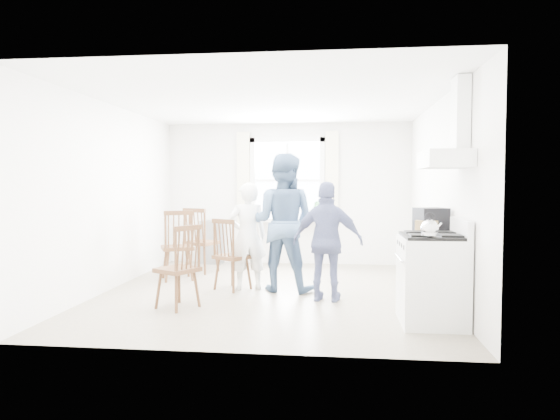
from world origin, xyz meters
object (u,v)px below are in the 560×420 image
(person_left, at_px, (247,236))
(person_right, at_px, (328,241))
(windsor_chair_a, at_px, (178,238))
(low_cabinet, at_px, (427,270))
(windsor_chair_c, at_px, (184,257))
(stereo_stack, at_px, (431,220))
(windsor_chair_b, at_px, (227,247))
(gas_stove, at_px, (432,278))
(person_mid, at_px, (283,222))

(person_left, distance_m, person_right, 1.27)
(windsor_chair_a, bearing_deg, low_cabinet, -19.93)
(windsor_chair_c, bearing_deg, person_right, 19.79)
(stereo_stack, bearing_deg, windsor_chair_a, 159.94)
(windsor_chair_b, bearing_deg, gas_stove, -28.50)
(low_cabinet, relative_size, stereo_stack, 2.19)
(gas_stove, relative_size, person_mid, 0.59)
(person_right, bearing_deg, person_left, -19.03)
(stereo_stack, distance_m, person_right, 1.28)
(windsor_chair_a, bearing_deg, person_left, -22.40)
(gas_stove, bearing_deg, person_mid, 140.02)
(windsor_chair_b, bearing_deg, person_right, -18.24)
(person_right, bearing_deg, low_cabinet, 178.26)
(gas_stove, xyz_separation_m, windsor_chair_b, (-2.51, 1.36, 0.13))
(low_cabinet, distance_m, person_right, 1.25)
(gas_stove, distance_m, windsor_chair_c, 2.82)
(windsor_chair_c, distance_m, person_mid, 1.61)
(stereo_stack, distance_m, windsor_chair_a, 3.75)
(gas_stove, bearing_deg, low_cabinet, 84.32)
(low_cabinet, xyz_separation_m, person_right, (-1.19, 0.21, 0.31))
(low_cabinet, bearing_deg, person_right, 170.19)
(windsor_chair_b, bearing_deg, windsor_chair_a, 146.24)
(windsor_chair_b, relative_size, windsor_chair_c, 1.00)
(gas_stove, bearing_deg, person_right, 141.04)
(windsor_chair_a, xyz_separation_m, person_left, (1.15, -0.48, 0.08))
(stereo_stack, relative_size, windsor_chair_a, 0.38)
(person_mid, bearing_deg, person_right, 149.37)
(windsor_chair_b, height_order, person_right, person_right)
(windsor_chair_b, height_order, person_mid, person_mid)
(windsor_chair_c, height_order, person_left, person_left)
(stereo_stack, xyz_separation_m, person_left, (-2.35, 0.81, -0.30))
(windsor_chair_a, relative_size, person_left, 0.73)
(person_left, bearing_deg, windsor_chair_c, 44.70)
(gas_stove, relative_size, person_left, 0.75)
(windsor_chair_a, bearing_deg, person_mid, -16.64)
(windsor_chair_a, height_order, windsor_chair_b, windsor_chair_a)
(stereo_stack, relative_size, windsor_chair_b, 0.41)
(person_right, bearing_deg, gas_stove, 149.10)
(person_mid, bearing_deg, windsor_chair_c, 58.84)
(windsor_chair_c, distance_m, person_left, 1.31)
(windsor_chair_b, height_order, windsor_chair_c, same)
(low_cabinet, height_order, stereo_stack, stereo_stack)
(person_left, relative_size, person_right, 0.99)
(gas_stove, bearing_deg, windsor_chair_b, 151.50)
(gas_stove, xyz_separation_m, stereo_stack, (0.11, 0.68, 0.57))
(windsor_chair_c, bearing_deg, windsor_chair_b, 74.85)
(windsor_chair_b, distance_m, windsor_chair_c, 1.10)
(person_mid, height_order, person_right, person_mid)
(windsor_chair_c, bearing_deg, gas_stove, -6.11)
(low_cabinet, height_order, person_left, person_left)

